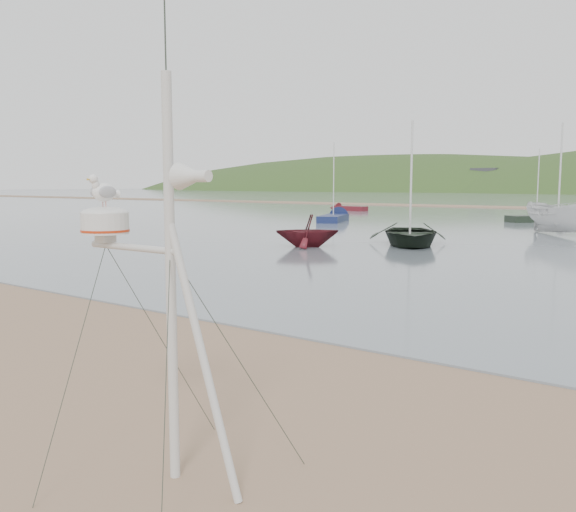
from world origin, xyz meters
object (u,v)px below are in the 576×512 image
Objects in this scene: sailboat_dark_mid at (553,218)px; boat_dark at (411,190)px; sailboat_blue_near at (337,217)px; dinghy_red_far at (343,208)px; mast_rig at (165,364)px; boat_white at (559,190)px; boat_red at (307,216)px.

boat_dark is at bearing -92.39° from sailboat_dark_mid.
dinghy_red_far is at bearing 119.90° from sailboat_blue_near.
mast_rig is 0.72× the size of sailboat_blue_near.
boat_white is 0.86× the size of sailboat_dark_mid.
dinghy_red_far is at bearing 119.76° from mast_rig.
boat_dark reaches higher than boat_white.
sailboat_dark_mid is (0.96, 23.05, -2.35)m from boat_dark.
sailboat_dark_mid reaches higher than mast_rig.
sailboat_blue_near is at bearing 118.89° from boat_white.
dinghy_red_far is (-18.60, 33.61, -1.17)m from boat_red.
boat_dark is 23.19m from sailboat_dark_mid.
sailboat_dark_mid is at bearing 98.76° from mast_rig.
boat_white reaches higher than dinghy_red_far.
sailboat_blue_near reaches higher than mast_rig.
boat_red is at bearing -164.93° from boat_dark.
sailboat_dark_mid is at bearing 58.35° from boat_dark.
sailboat_dark_mid is 1.21× the size of dinghy_red_far.
boat_white is 12.93m from sailboat_dark_mid.
boat_white is at bearing -36.62° from dinghy_red_far.
boat_red is 0.58× the size of dinghy_red_far.
boat_dark is 1.02× the size of boat_white.
sailboat_blue_near is at bearing 168.61° from boat_red.
dinghy_red_far is at bearing 96.96° from boat_dark.
boat_white is 1.03× the size of dinghy_red_far.
mast_rig is 0.95× the size of boat_white.
sailboat_blue_near is (-14.23, -8.24, -0.00)m from sailboat_dark_mid.
mast_rig is 1.70× the size of boat_red.
boat_dark is 1.06× the size of dinghy_red_far.
sailboat_blue_near reaches higher than boat_red.
boat_dark is 11.47m from boat_white.
boat_dark is at bearing 94.78° from boat_red.
boat_white is at bearing -75.80° from sailboat_dark_mid.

